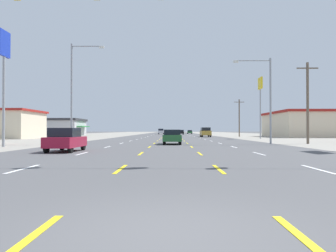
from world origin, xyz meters
The scene contains 19 objects.
ground_plane centered at (0.00, 66.00, 0.00)m, with size 572.00×572.00×0.00m, color #4C4C4F.
lot_apron_left centered at (-24.75, 66.00, 0.00)m, with size 28.00×440.00×0.01m, color gray.
lot_apron_right centered at (24.75, 66.00, 0.00)m, with size 28.00×440.00×0.01m, color gray.
lane_markings centered at (0.00, 104.50, 0.01)m, with size 10.64×227.60×0.01m.
signal_span_wire centered at (0.13, 9.96, 5.86)m, with size 25.39×0.53×9.73m.
hatchback_far_left_nearest centered at (-6.84, 16.28, 0.78)m, with size 1.72×3.90×1.54m.
sedan_center_turn_near centered at (0.14, 27.34, 0.76)m, with size 1.80×4.50×1.46m.
suv_far_right_mid centered at (7.20, 61.97, 1.03)m, with size 1.98×4.90×1.98m.
hatchback_inner_right_midfar centered at (3.29, 99.47, 0.78)m, with size 1.72×3.90×1.54m.
suv_inner_left_far centered at (-3.70, 110.17, 1.03)m, with size 1.98×4.90×1.98m.
sedan_far_right_farther centered at (7.11, 117.48, 0.76)m, with size 1.80×4.50×1.46m.
storefront_left_row_2 centered at (-29.33, 79.14, 2.26)m, with size 12.61×11.49×4.45m.
storefront_right_row_1 centered at (28.30, 62.48, 2.67)m, with size 14.10×18.11×5.31m.
pole_sign_left_row_0 centered at (-14.01, 22.07, 7.24)m, with size 0.24×1.66×9.79m.
pole_sign_right_row_1 centered at (15.00, 48.88, 7.76)m, with size 0.24×2.03×10.26m.
streetlight_left_row_0 centered at (-9.85, 27.92, 5.82)m, with size 3.42×0.26×10.26m.
streetlight_right_row_0 centered at (9.74, 27.92, 5.10)m, with size 3.88×0.26×8.75m.
utility_pole_right_row_0 centered at (14.08, 28.33, 4.38)m, with size 2.20×0.26×8.39m.
utility_pole_right_row_1 centered at (14.93, 65.10, 4.28)m, with size 2.20×0.26×8.18m.
Camera 1 is at (0.06, -4.31, 1.39)m, focal length 33.89 mm.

